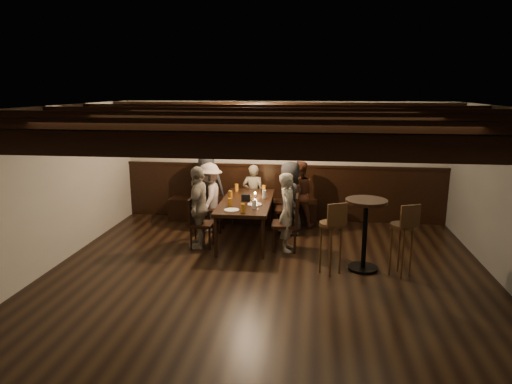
# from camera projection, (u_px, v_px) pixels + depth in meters

# --- Properties ---
(room) EXTENTS (7.00, 7.00, 7.00)m
(room) POSITION_uv_depth(u_px,v_px,m) (262.00, 179.00, 8.05)
(room) COLOR black
(room) RESTS_ON ground
(dining_table) EXTENTS (0.91, 1.95, 0.72)m
(dining_table) POSITION_uv_depth(u_px,v_px,m) (246.00, 204.00, 8.01)
(dining_table) COLOR black
(dining_table) RESTS_ON floor
(chair_left_near) EXTENTS (0.41, 0.41, 0.89)m
(chair_left_near) POSITION_uv_depth(u_px,v_px,m) (212.00, 217.00, 8.61)
(chair_left_near) COLOR black
(chair_left_near) RESTS_ON floor
(chair_left_far) EXTENTS (0.40, 0.40, 0.85)m
(chair_left_far) POSITION_uv_depth(u_px,v_px,m) (201.00, 232.00, 7.74)
(chair_left_far) COLOR black
(chair_left_far) RESTS_ON floor
(chair_right_near) EXTENTS (0.45, 0.45, 0.96)m
(chair_right_near) POSITION_uv_depth(u_px,v_px,m) (288.00, 218.00, 8.46)
(chair_right_near) COLOR black
(chair_right_near) RESTS_ON floor
(chair_right_far) EXTENTS (0.43, 0.43, 0.93)m
(chair_right_far) POSITION_uv_depth(u_px,v_px,m) (286.00, 233.00, 7.59)
(chair_right_far) COLOR black
(chair_right_far) RESTS_ON floor
(person_bench_left) EXTENTS (0.71, 0.47, 1.43)m
(person_bench_left) POSITION_uv_depth(u_px,v_px,m) (207.00, 189.00, 8.97)
(person_bench_left) COLOR #27282A
(person_bench_left) RESTS_ON floor
(person_bench_centre) EXTENTS (0.44, 0.29, 1.19)m
(person_bench_centre) POSITION_uv_depth(u_px,v_px,m) (253.00, 194.00, 9.05)
(person_bench_centre) COLOR gray
(person_bench_centre) RESTS_ON floor
(person_bench_right) EXTENTS (0.64, 0.50, 1.29)m
(person_bench_right) POSITION_uv_depth(u_px,v_px,m) (299.00, 194.00, 8.79)
(person_bench_right) COLOR brown
(person_bench_right) RESTS_ON floor
(person_left_near) EXTENTS (0.50, 0.85, 1.30)m
(person_left_near) POSITION_uv_depth(u_px,v_px,m) (210.00, 197.00, 8.53)
(person_left_near) COLOR #A8948E
(person_left_near) RESTS_ON floor
(person_left_far) EXTENTS (0.36, 0.82, 1.40)m
(person_left_far) POSITION_uv_depth(u_px,v_px,m) (199.00, 207.00, 7.65)
(person_left_far) COLOR gray
(person_left_far) RESTS_ON floor
(person_right_near) EXTENTS (0.44, 0.67, 1.35)m
(person_right_near) POSITION_uv_depth(u_px,v_px,m) (290.00, 198.00, 8.37)
(person_right_near) COLOR #28282A
(person_right_near) RESTS_ON floor
(person_right_far) EXTENTS (0.32, 0.48, 1.31)m
(person_right_far) POSITION_uv_depth(u_px,v_px,m) (288.00, 212.00, 7.50)
(person_right_far) COLOR gray
(person_right_far) RESTS_ON floor
(pint_a) EXTENTS (0.07, 0.07, 0.14)m
(pint_a) POSITION_uv_depth(u_px,v_px,m) (237.00, 188.00, 8.69)
(pint_a) COLOR #BF7219
(pint_a) RESTS_ON dining_table
(pint_b) EXTENTS (0.07, 0.07, 0.14)m
(pint_b) POSITION_uv_depth(u_px,v_px,m) (264.00, 189.00, 8.59)
(pint_b) COLOR #BF7219
(pint_b) RESTS_ON dining_table
(pint_c) EXTENTS (0.07, 0.07, 0.14)m
(pint_c) POSITION_uv_depth(u_px,v_px,m) (230.00, 195.00, 8.11)
(pint_c) COLOR #BF7219
(pint_c) RESTS_ON dining_table
(pint_d) EXTENTS (0.07, 0.07, 0.14)m
(pint_d) POSITION_uv_depth(u_px,v_px,m) (264.00, 194.00, 8.15)
(pint_d) COLOR silver
(pint_d) RESTS_ON dining_table
(pint_e) EXTENTS (0.07, 0.07, 0.14)m
(pint_e) POSITION_uv_depth(u_px,v_px,m) (230.00, 202.00, 7.57)
(pint_e) COLOR #BF7219
(pint_e) RESTS_ON dining_table
(pint_f) EXTENTS (0.07, 0.07, 0.14)m
(pint_f) POSITION_uv_depth(u_px,v_px,m) (254.00, 205.00, 7.43)
(pint_f) COLOR silver
(pint_f) RESTS_ON dining_table
(pint_g) EXTENTS (0.07, 0.07, 0.14)m
(pint_g) POSITION_uv_depth(u_px,v_px,m) (243.00, 208.00, 7.20)
(pint_g) COLOR #BF7219
(pint_g) RESTS_ON dining_table
(plate_near) EXTENTS (0.24, 0.24, 0.01)m
(plate_near) POSITION_uv_depth(u_px,v_px,m) (232.00, 210.00, 7.34)
(plate_near) COLOR white
(plate_near) RESTS_ON dining_table
(plate_far) EXTENTS (0.24, 0.24, 0.01)m
(plate_far) POSITION_uv_depth(u_px,v_px,m) (255.00, 204.00, 7.69)
(plate_far) COLOR white
(plate_far) RESTS_ON dining_table
(condiment_caddy) EXTENTS (0.15, 0.10, 0.12)m
(condiment_caddy) POSITION_uv_depth(u_px,v_px,m) (246.00, 198.00, 7.94)
(condiment_caddy) COLOR black
(condiment_caddy) RESTS_ON dining_table
(candle) EXTENTS (0.05, 0.05, 0.05)m
(candle) POSITION_uv_depth(u_px,v_px,m) (255.00, 195.00, 8.27)
(candle) COLOR beige
(candle) RESTS_ON dining_table
(high_top_table) EXTENTS (0.61, 0.61, 1.08)m
(high_top_table) POSITION_uv_depth(u_px,v_px,m) (365.00, 224.00, 6.67)
(high_top_table) COLOR black
(high_top_table) RESTS_ON floor
(bar_stool_left) EXTENTS (0.39, 0.40, 1.09)m
(bar_stool_left) POSITION_uv_depth(u_px,v_px,m) (331.00, 247.00, 6.60)
(bar_stool_left) COLOR #372011
(bar_stool_left) RESTS_ON floor
(bar_stool_right) EXTENTS (0.38, 0.39, 1.09)m
(bar_stool_right) POSITION_uv_depth(u_px,v_px,m) (401.00, 249.00, 6.52)
(bar_stool_right) COLOR #372011
(bar_stool_right) RESTS_ON floor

